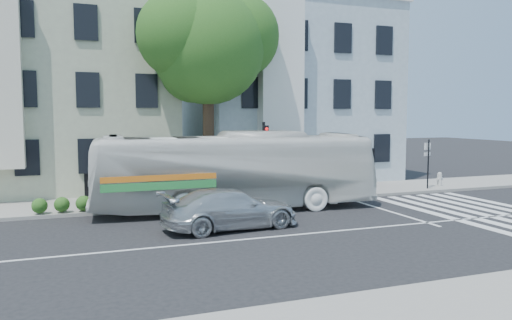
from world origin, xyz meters
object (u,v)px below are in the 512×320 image
bus (235,171)px  fire_hydrant (440,179)px  sedan (231,209)px  traffic_signal (265,151)px

bus → fire_hydrant: bus is taller
sedan → bus: bearing=-26.4°
traffic_signal → fire_hydrant: (11.21, 1.22, -1.94)m
sedan → fire_hydrant: bearing=-74.7°
fire_hydrant → traffic_signal: bearing=-173.8°
bus → sedan: (-1.31, -3.45, -0.99)m
traffic_signal → fire_hydrant: 11.44m
bus → sedan: bus is taller
traffic_signal → fire_hydrant: size_ratio=4.79×
traffic_signal → bus: bearing=-141.6°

